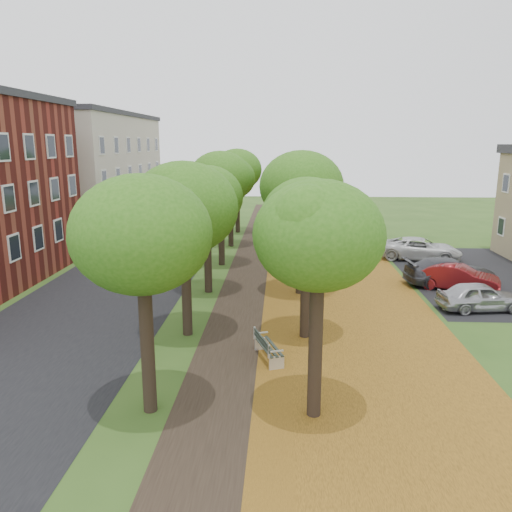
# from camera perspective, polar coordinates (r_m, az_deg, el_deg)

# --- Properties ---
(ground) EXTENTS (120.00, 120.00, 0.00)m
(ground) POSITION_cam_1_polar(r_m,az_deg,el_deg) (15.37, -3.60, -17.38)
(ground) COLOR #2D4C19
(ground) RESTS_ON ground
(street_asphalt) EXTENTS (8.00, 70.00, 0.01)m
(street_asphalt) POSITION_cam_1_polar(r_m,az_deg,el_deg) (30.60, -14.50, -2.18)
(street_asphalt) COLOR black
(street_asphalt) RESTS_ON ground
(footpath) EXTENTS (3.20, 70.00, 0.01)m
(footpath) POSITION_cam_1_polar(r_m,az_deg,el_deg) (29.27, -0.33, -2.44)
(footpath) COLOR black
(footpath) RESTS_ON ground
(leaf_verge) EXTENTS (7.50, 70.00, 0.01)m
(leaf_verge) POSITION_cam_1_polar(r_m,az_deg,el_deg) (29.42, 9.45, -2.54)
(leaf_verge) COLOR #99641C
(leaf_verge) RESTS_ON ground
(parking_lot) EXTENTS (9.00, 16.00, 0.01)m
(parking_lot) POSITION_cam_1_polar(r_m,az_deg,el_deg) (32.46, 24.34, -2.08)
(parking_lot) COLOR black
(parking_lot) RESTS_ON ground
(tree_row_west) EXTENTS (3.95, 33.95, 6.87)m
(tree_row_west) POSITION_cam_1_polar(r_m,az_deg,el_deg) (28.55, -4.79, 7.64)
(tree_row_west) COLOR black
(tree_row_west) RESTS_ON ground
(tree_row_east) EXTENTS (3.95, 33.95, 6.87)m
(tree_row_east) POSITION_cam_1_polar(r_m,az_deg,el_deg) (28.32, 4.97, 7.59)
(tree_row_east) COLOR black
(tree_row_east) RESTS_ON ground
(building_cream) EXTENTS (10.30, 20.30, 10.40)m
(building_cream) POSITION_cam_1_polar(r_m,az_deg,el_deg) (49.85, -19.27, 9.27)
(building_cream) COLOR beige
(building_cream) RESTS_ON ground
(bench) EXTENTS (1.17, 2.03, 0.92)m
(bench) POSITION_cam_1_polar(r_m,az_deg,el_deg) (18.40, 1.28, -10.35)
(bench) COLOR #27312B
(bench) RESTS_ON ground
(car_silver) EXTENTS (4.12, 2.09, 1.35)m
(car_silver) POSITION_cam_1_polar(r_m,az_deg,el_deg) (25.73, 24.28, -4.23)
(car_silver) COLOR #B1B0B5
(car_silver) RESTS_ON ground
(car_red) EXTENTS (4.54, 3.09, 1.42)m
(car_red) POSITION_cam_1_polar(r_m,az_deg,el_deg) (28.68, 21.96, -2.27)
(car_red) COLOR maroon
(car_red) RESTS_ON ground
(car_grey) EXTENTS (5.30, 2.68, 1.48)m
(car_grey) POSITION_cam_1_polar(r_m,az_deg,el_deg) (29.59, 21.35, -1.71)
(car_grey) COLOR #38393E
(car_grey) RESTS_ON ground
(car_white) EXTENTS (5.71, 3.59, 1.47)m
(car_white) POSITION_cam_1_polar(r_m,az_deg,el_deg) (35.31, 18.28, 0.78)
(car_white) COLOR silver
(car_white) RESTS_ON ground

